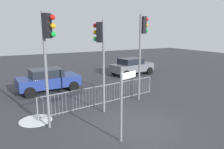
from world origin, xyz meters
The scene contains 9 objects.
ground_plane centered at (0.00, 0.00, 0.00)m, with size 60.00×60.00×0.00m, color #38383D.
traffic_light_rear_right centered at (-3.06, 1.43, 3.34)m, with size 0.47×0.47×4.56m.
traffic_light_rear_left centered at (-0.56, 2.13, 3.16)m, with size 0.44×0.49×4.31m.
traffic_light_foreground_right centered at (2.19, 2.74, 3.42)m, with size 0.57×0.34×4.68m.
direction_sign_post centered at (-1.09, -0.74, 1.51)m, with size 0.76×0.29×2.68m.
pedestrian_guard_railing centered at (-0.04, 2.93, 0.55)m, with size 6.91×1.14×1.07m.
car_blue_trailing centered at (-2.07, 6.89, 0.77)m, with size 3.91×2.14×1.47m.
car_grey_near centered at (5.56, 8.82, 0.77)m, with size 3.99×2.35×1.47m.
snow_patch_kerb centered at (-3.55, 2.48, 0.01)m, with size 1.39×1.39×0.01m, color white.
Camera 1 is at (-4.67, -6.68, 3.84)m, focal length 33.97 mm.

